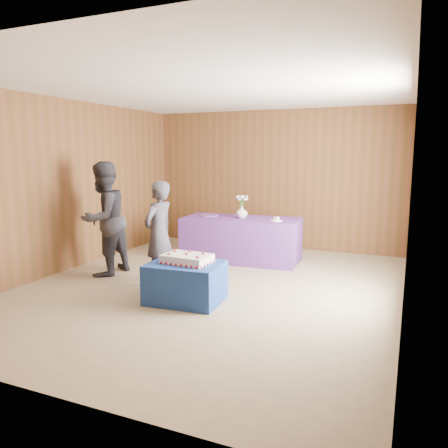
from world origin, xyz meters
The scene contains 13 objects.
ground centered at (0.00, 0.00, 0.00)m, with size 6.00×6.00×0.00m, color gray.
room_shell centered at (0.00, 0.00, 1.80)m, with size 5.04×6.04×2.72m.
cake_table centered at (-0.03, -0.65, 0.25)m, with size 0.90×0.70×0.50m, color #1B4398.
serving_table centered at (-0.18, 1.67, 0.38)m, with size 2.00×0.90×0.75m, color #613085.
sheet_cake centered at (-0.02, -0.63, 0.55)m, with size 0.64×0.46×0.14m.
vase centered at (-0.17, 1.67, 0.86)m, with size 0.20×0.20×0.21m, color silver.
flower_spray centered at (-0.17, 1.67, 1.10)m, with size 0.21×0.21×0.16m.
platter centered at (-0.81, 1.69, 0.76)m, with size 0.34×0.34×0.02m, color #69468C.
plate centered at (0.49, 1.58, 0.76)m, with size 0.20×0.20×0.01m, color white.
cake_slice centered at (0.49, 1.58, 0.79)m, with size 0.09×0.08×0.08m.
knife centered at (0.51, 1.42, 0.75)m, with size 0.26×0.02×0.00m, color #B9B8BD.
guest_left centered at (-0.72, -0.15, 0.74)m, with size 0.54×0.36×1.48m, color #36353F.
guest_right centered at (-1.77, -0.02, 0.87)m, with size 0.85×0.66×1.74m, color #303039.
Camera 1 is at (2.52, -5.33, 1.85)m, focal length 35.00 mm.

